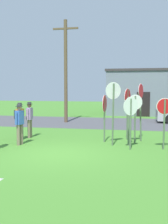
# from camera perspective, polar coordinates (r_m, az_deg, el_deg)

# --- Properties ---
(ground_plane) EXTENTS (80.00, 80.00, 0.00)m
(ground_plane) POSITION_cam_1_polar(r_m,az_deg,el_deg) (10.27, -5.66, -8.58)
(ground_plane) COLOR #47842D
(street_asphalt) EXTENTS (60.00, 6.40, 0.01)m
(street_asphalt) POSITION_cam_1_polar(r_m,az_deg,el_deg) (19.31, 2.54, -2.18)
(street_asphalt) COLOR #4C4C51
(street_asphalt) RESTS_ON ground
(building_background) EXTENTS (6.61, 5.30, 4.09)m
(building_background) POSITION_cam_1_polar(r_m,az_deg,el_deg) (26.30, 12.21, 4.07)
(building_background) COLOR slate
(building_background) RESTS_ON ground
(utility_pole) EXTENTS (1.80, 0.24, 7.13)m
(utility_pole) POSITION_cam_1_polar(r_m,az_deg,el_deg) (19.42, -3.84, 8.90)
(utility_pole) COLOR brown
(utility_pole) RESTS_ON ground
(stop_sign_low_front) EXTENTS (0.60, 0.43, 2.66)m
(stop_sign_low_front) POSITION_cam_1_polar(r_m,az_deg,el_deg) (11.40, 6.09, 1.90)
(stop_sign_low_front) COLOR #51664C
(stop_sign_low_front) RESTS_ON ground
(stop_sign_leaning_right) EXTENTS (0.63, 0.19, 2.03)m
(stop_sign_leaning_right) POSITION_cam_1_polar(r_m,az_deg,el_deg) (11.08, 16.42, -0.64)
(stop_sign_leaning_right) COLOR #51664C
(stop_sign_leaning_right) RESTS_ON ground
(stop_sign_tallest) EXTENTS (0.26, 0.83, 2.41)m
(stop_sign_tallest) POSITION_cam_1_polar(r_m,az_deg,el_deg) (12.88, 9.07, 1.65)
(stop_sign_tallest) COLOR #51664C
(stop_sign_tallest) RESTS_ON ground
(stop_sign_rear_left) EXTENTS (0.54, 0.48, 2.06)m
(stop_sign_rear_left) POSITION_cam_1_polar(r_m,az_deg,el_deg) (10.76, 9.69, -0.46)
(stop_sign_rear_left) COLOR #51664C
(stop_sign_rear_left) RESTS_ON ground
(stop_sign_leaning_left) EXTENTS (0.24, 0.66, 2.62)m
(stop_sign_leaning_left) POSITION_cam_1_polar(r_m,az_deg,el_deg) (12.59, 11.74, 1.93)
(stop_sign_leaning_left) COLOR #51664C
(stop_sign_leaning_left) RESTS_ON ground
(stop_sign_far_back) EXTENTS (0.24, 0.60, 2.05)m
(stop_sign_far_back) POSITION_cam_1_polar(r_m,az_deg,el_deg) (11.55, 9.32, -0.22)
(stop_sign_far_back) COLOR #51664C
(stop_sign_far_back) RESTS_ON ground
(stop_sign_center_cluster) EXTENTS (0.10, 0.80, 2.12)m
(stop_sign_center_cluster) POSITION_cam_1_polar(r_m,az_deg,el_deg) (12.16, 4.31, 0.46)
(stop_sign_center_cluster) COLOR #51664C
(stop_sign_center_cluster) RESTS_ON ground
(stop_sign_rear_right) EXTENTS (0.61, 0.31, 2.13)m
(stop_sign_rear_right) POSITION_cam_1_polar(r_m,az_deg,el_deg) (12.07, 10.60, 0.29)
(stop_sign_rear_right) COLOR #51664C
(stop_sign_rear_right) RESTS_ON ground
(person_with_sunhat) EXTENTS (0.32, 0.57, 1.74)m
(person_with_sunhat) POSITION_cam_1_polar(r_m,az_deg,el_deg) (13.55, -11.26, -1.14)
(person_with_sunhat) COLOR #7A6B56
(person_with_sunhat) RESTS_ON ground
(person_holding_notes) EXTENTS (0.31, 0.56, 1.74)m
(person_holding_notes) POSITION_cam_1_polar(r_m,az_deg,el_deg) (11.89, -13.28, -2.02)
(person_holding_notes) COLOR #7A6B56
(person_holding_notes) RESTS_ON ground
(person_in_dark_shirt) EXTENTS (0.42, 0.55, 1.74)m
(person_in_dark_shirt) POSITION_cam_1_polar(r_m,az_deg,el_deg) (13.01, -13.28, -1.31)
(person_in_dark_shirt) COLOR #2D2D33
(person_in_dark_shirt) RESTS_ON ground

